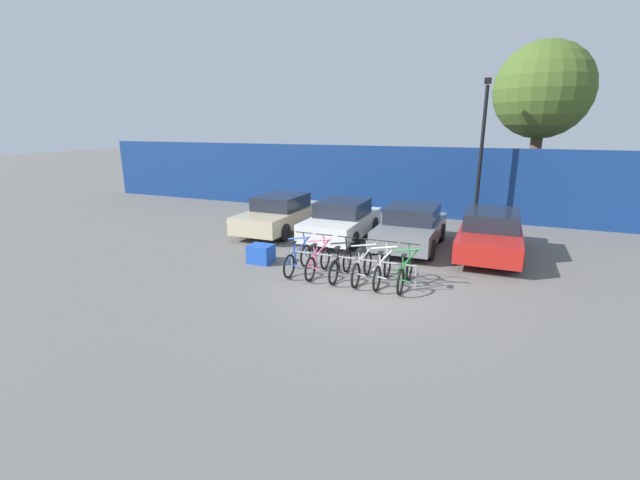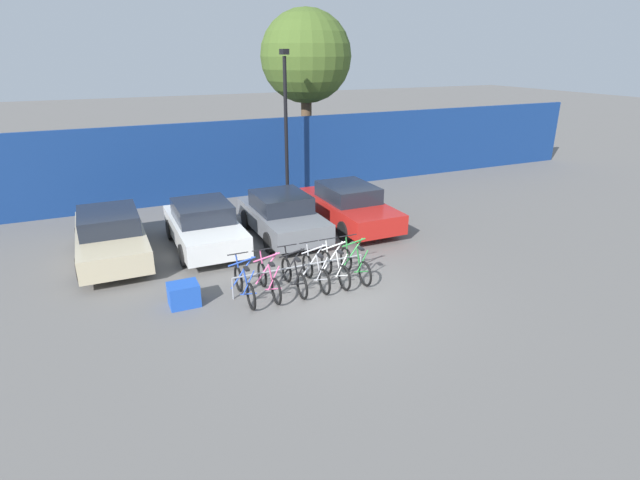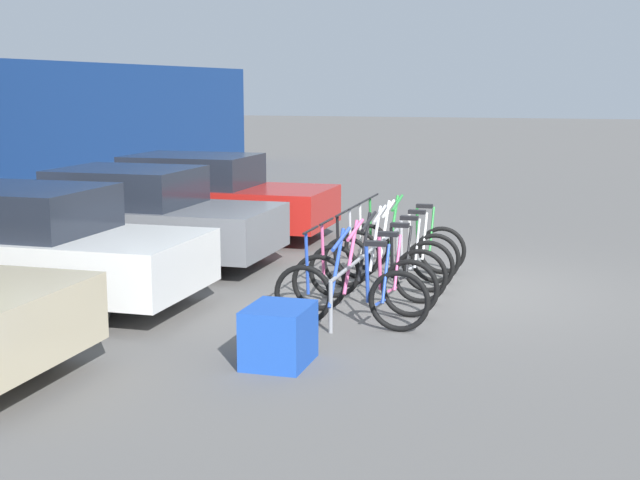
{
  "view_description": "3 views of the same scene",
  "coord_description": "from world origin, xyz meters",
  "px_view_note": "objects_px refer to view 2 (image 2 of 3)",
  "views": [
    {
      "loc": [
        2.92,
        -9.7,
        4.0
      ],
      "look_at": [
        -1.92,
        1.74,
        0.65
      ],
      "focal_mm": 24.0,
      "sensor_mm": 36.0,
      "label": 1
    },
    {
      "loc": [
        -4.91,
        -10.02,
        5.65
      ],
      "look_at": [
        0.55,
        1.91,
        0.65
      ],
      "focal_mm": 28.0,
      "sensor_mm": 36.0,
      "label": 2
    },
    {
      "loc": [
        -11.0,
        -1.72,
        2.56
      ],
      "look_at": [
        -1.12,
        1.14,
        0.76
      ],
      "focal_mm": 50.0,
      "sensor_mm": 36.0,
      "label": 3
    }
  ],
  "objects_px": {
    "bicycle_green": "(355,264)",
    "car_white": "(204,225)",
    "bicycle_black": "(294,276)",
    "tree_behind_hoarding": "(306,57)",
    "bicycle_white": "(335,268)",
    "bicycle_blue": "(244,285)",
    "bicycle_pink": "(269,281)",
    "car_red": "(349,205)",
    "bicycle_silver": "(316,272)",
    "cargo_crate": "(184,294)",
    "bike_rack": "(300,268)",
    "car_beige": "(111,235)",
    "car_grey": "(282,215)",
    "lamp_post": "(286,118)"
  },
  "relations": [
    {
      "from": "lamp_post",
      "to": "bicycle_blue",
      "type": "bearing_deg",
      "value": -117.66
    },
    {
      "from": "tree_behind_hoarding",
      "to": "bicycle_pink",
      "type": "bearing_deg",
      "value": -117.57
    },
    {
      "from": "car_red",
      "to": "cargo_crate",
      "type": "distance_m",
      "value": 7.2
    },
    {
      "from": "car_beige",
      "to": "bicycle_blue",
      "type": "bearing_deg",
      "value": -56.43
    },
    {
      "from": "bicycle_green",
      "to": "tree_behind_hoarding",
      "type": "xyz_separation_m",
      "value": [
        3.23,
        10.77,
        4.98
      ]
    },
    {
      "from": "bicycle_pink",
      "to": "bicycle_silver",
      "type": "distance_m",
      "value": 1.26
    },
    {
      "from": "bicycle_pink",
      "to": "bicycle_silver",
      "type": "bearing_deg",
      "value": -0.86
    },
    {
      "from": "bike_rack",
      "to": "bicycle_black",
      "type": "distance_m",
      "value": 0.29
    },
    {
      "from": "car_grey",
      "to": "bicycle_pink",
      "type": "bearing_deg",
      "value": -114.99
    },
    {
      "from": "bicycle_black",
      "to": "bicycle_green",
      "type": "bearing_deg",
      "value": -1.17
    },
    {
      "from": "bicycle_silver",
      "to": "car_grey",
      "type": "bearing_deg",
      "value": 80.45
    },
    {
      "from": "bicycle_silver",
      "to": "cargo_crate",
      "type": "distance_m",
      "value": 3.28
    },
    {
      "from": "car_red",
      "to": "car_grey",
      "type": "bearing_deg",
      "value": -178.06
    },
    {
      "from": "car_grey",
      "to": "car_red",
      "type": "distance_m",
      "value": 2.47
    },
    {
      "from": "bicycle_green",
      "to": "cargo_crate",
      "type": "bearing_deg",
      "value": 176.94
    },
    {
      "from": "car_grey",
      "to": "lamp_post",
      "type": "height_order",
      "value": "lamp_post"
    },
    {
      "from": "cargo_crate",
      "to": "bike_rack",
      "type": "bearing_deg",
      "value": -3.65
    },
    {
      "from": "bicycle_green",
      "to": "car_white",
      "type": "relative_size",
      "value": 0.42
    },
    {
      "from": "car_beige",
      "to": "car_grey",
      "type": "height_order",
      "value": "same"
    },
    {
      "from": "bicycle_black",
      "to": "bicycle_white",
      "type": "bearing_deg",
      "value": -1.17
    },
    {
      "from": "bicycle_white",
      "to": "bicycle_blue",
      "type": "bearing_deg",
      "value": -179.83
    },
    {
      "from": "bicycle_silver",
      "to": "car_beige",
      "type": "bearing_deg",
      "value": 136.47
    },
    {
      "from": "bicycle_silver",
      "to": "car_white",
      "type": "xyz_separation_m",
      "value": [
        -1.97,
        3.87,
        0.31
      ]
    },
    {
      "from": "car_white",
      "to": "tree_behind_hoarding",
      "type": "xyz_separation_m",
      "value": [
        6.34,
        6.91,
        4.66
      ]
    },
    {
      "from": "bicycle_silver",
      "to": "bicycle_white",
      "type": "distance_m",
      "value": 0.55
    },
    {
      "from": "bicycle_pink",
      "to": "car_white",
      "type": "bearing_deg",
      "value": 99.64
    },
    {
      "from": "bike_rack",
      "to": "bicycle_pink",
      "type": "relative_size",
      "value": 2.08
    },
    {
      "from": "car_white",
      "to": "tree_behind_hoarding",
      "type": "distance_m",
      "value": 10.47
    },
    {
      "from": "bicycle_black",
      "to": "tree_behind_hoarding",
      "type": "height_order",
      "value": "tree_behind_hoarding"
    },
    {
      "from": "bicycle_silver",
      "to": "car_white",
      "type": "bearing_deg",
      "value": 115.25
    },
    {
      "from": "bicycle_blue",
      "to": "bicycle_silver",
      "type": "height_order",
      "value": "same"
    },
    {
      "from": "car_beige",
      "to": "cargo_crate",
      "type": "xyz_separation_m",
      "value": [
        1.34,
        -3.77,
        -0.42
      ]
    },
    {
      "from": "bicycle_white",
      "to": "car_beige",
      "type": "height_order",
      "value": "car_beige"
    },
    {
      "from": "car_white",
      "to": "lamp_post",
      "type": "height_order",
      "value": "lamp_post"
    },
    {
      "from": "bicycle_green",
      "to": "car_red",
      "type": "relative_size",
      "value": 0.38
    },
    {
      "from": "bicycle_blue",
      "to": "bicycle_pink",
      "type": "xyz_separation_m",
      "value": [
        0.62,
        0.0,
        0.0
      ]
    },
    {
      "from": "bicycle_silver",
      "to": "cargo_crate",
      "type": "bearing_deg",
      "value": 172.37
    },
    {
      "from": "car_white",
      "to": "car_red",
      "type": "bearing_deg",
      "value": 0.33
    },
    {
      "from": "bicycle_silver",
      "to": "bicycle_green",
      "type": "bearing_deg",
      "value": -1.78
    },
    {
      "from": "bicycle_white",
      "to": "cargo_crate",
      "type": "relative_size",
      "value": 2.44
    },
    {
      "from": "bicycle_pink",
      "to": "tree_behind_hoarding",
      "type": "xyz_separation_m",
      "value": [
        5.62,
        10.77,
        4.98
      ]
    },
    {
      "from": "car_beige",
      "to": "bicycle_silver",
      "type": "bearing_deg",
      "value": -41.75
    },
    {
      "from": "bicycle_pink",
      "to": "car_red",
      "type": "relative_size",
      "value": 0.38
    },
    {
      "from": "bicycle_blue",
      "to": "bicycle_black",
      "type": "relative_size",
      "value": 1.0
    },
    {
      "from": "bicycle_black",
      "to": "lamp_post",
      "type": "relative_size",
      "value": 0.3
    },
    {
      "from": "bicycle_green",
      "to": "car_white",
      "type": "distance_m",
      "value": 4.97
    },
    {
      "from": "bike_rack",
      "to": "car_white",
      "type": "relative_size",
      "value": 0.87
    },
    {
      "from": "bike_rack",
      "to": "car_beige",
      "type": "distance_m",
      "value": 5.8
    },
    {
      "from": "bicycle_pink",
      "to": "car_red",
      "type": "bearing_deg",
      "value": 41.68
    },
    {
      "from": "bicycle_silver",
      "to": "tree_behind_hoarding",
      "type": "distance_m",
      "value": 12.65
    }
  ]
}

